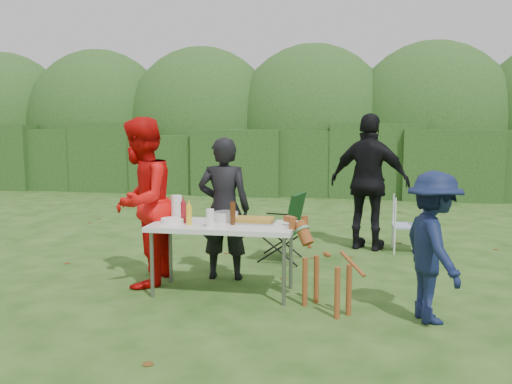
% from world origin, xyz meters
% --- Properties ---
extents(ground, '(80.00, 80.00, 0.00)m').
position_xyz_m(ground, '(0.00, 0.00, 0.00)').
color(ground, '#1E4211').
extents(hedge_row, '(22.00, 1.40, 1.70)m').
position_xyz_m(hedge_row, '(0.00, 8.00, 0.85)').
color(hedge_row, '#23471C').
rests_on(hedge_row, ground).
extents(shrub_backdrop, '(20.00, 2.60, 3.20)m').
position_xyz_m(shrub_backdrop, '(0.00, 9.60, 1.60)').
color(shrub_backdrop, '#3D6628').
rests_on(shrub_backdrop, ground).
extents(folding_table, '(1.50, 0.70, 0.74)m').
position_xyz_m(folding_table, '(-0.09, -0.24, 0.69)').
color(folding_table, silver).
rests_on(folding_table, ground).
extents(person_cook, '(0.63, 0.44, 1.63)m').
position_xyz_m(person_cook, '(-0.21, 0.30, 0.82)').
color(person_cook, black).
rests_on(person_cook, ground).
extents(person_red_jacket, '(0.73, 0.92, 1.85)m').
position_xyz_m(person_red_jacket, '(-1.04, -0.10, 0.92)').
color(person_red_jacket, red).
rests_on(person_red_jacket, ground).
extents(person_black_puffy, '(1.22, 0.79, 1.92)m').
position_xyz_m(person_black_puffy, '(1.44, 2.11, 0.96)').
color(person_black_puffy, black).
rests_on(person_black_puffy, ground).
extents(child, '(0.74, 0.99, 1.36)m').
position_xyz_m(child, '(1.96, -0.68, 0.68)').
color(child, '#101A3D').
rests_on(child, ground).
extents(dog, '(0.88, 0.85, 0.83)m').
position_xyz_m(dog, '(1.01, -0.58, 0.42)').
color(dog, brown).
rests_on(dog, ground).
extents(camping_chair, '(0.67, 0.67, 0.91)m').
position_xyz_m(camping_chair, '(0.30, 1.25, 0.45)').
color(camping_chair, '#113714').
rests_on(camping_chair, ground).
extents(lawn_chair, '(0.48, 0.48, 0.80)m').
position_xyz_m(lawn_chair, '(1.99, 2.06, 0.40)').
color(lawn_chair, '#5074BD').
rests_on(lawn_chair, ground).
extents(food_tray, '(0.45, 0.30, 0.02)m').
position_xyz_m(food_tray, '(0.22, -0.13, 0.75)').
color(food_tray, '#B7B7BA').
rests_on(food_tray, folding_table).
extents(focaccia_bread, '(0.40, 0.26, 0.04)m').
position_xyz_m(focaccia_bread, '(0.22, -0.13, 0.78)').
color(focaccia_bread, '#A97F28').
rests_on(focaccia_bread, food_tray).
extents(mustard_bottle, '(0.06, 0.06, 0.20)m').
position_xyz_m(mustard_bottle, '(-0.42, -0.35, 0.84)').
color(mustard_bottle, yellow).
rests_on(mustard_bottle, folding_table).
extents(ketchup_bottle, '(0.06, 0.06, 0.22)m').
position_xyz_m(ketchup_bottle, '(-0.51, -0.24, 0.85)').
color(ketchup_bottle, maroon).
rests_on(ketchup_bottle, folding_table).
extents(beer_bottle, '(0.06, 0.06, 0.24)m').
position_xyz_m(beer_bottle, '(0.02, -0.26, 0.86)').
color(beer_bottle, '#47230F').
rests_on(beer_bottle, folding_table).
extents(paper_towel_roll, '(0.12, 0.12, 0.26)m').
position_xyz_m(paper_towel_roll, '(-0.66, -0.04, 0.87)').
color(paper_towel_roll, white).
rests_on(paper_towel_roll, folding_table).
extents(cup_stack, '(0.08, 0.08, 0.18)m').
position_xyz_m(cup_stack, '(-0.18, -0.41, 0.83)').
color(cup_stack, white).
rests_on(cup_stack, folding_table).
extents(pasta_bowl, '(0.26, 0.26, 0.10)m').
position_xyz_m(pasta_bowl, '(-0.10, -0.07, 0.79)').
color(pasta_bowl, silver).
rests_on(pasta_bowl, folding_table).
extents(plate_stack, '(0.24, 0.24, 0.05)m').
position_xyz_m(plate_stack, '(-0.62, -0.29, 0.77)').
color(plate_stack, white).
rests_on(plate_stack, folding_table).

